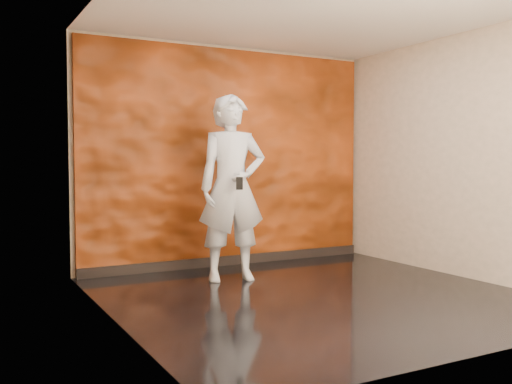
% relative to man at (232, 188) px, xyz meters
% --- Properties ---
extents(room, '(4.02, 4.02, 2.81)m').
position_rel_man_xyz_m(room, '(0.40, -1.08, 0.36)').
color(room, black).
rests_on(room, ground).
extents(feature_wall, '(3.90, 0.06, 2.75)m').
position_rel_man_xyz_m(feature_wall, '(0.40, 0.88, 0.34)').
color(feature_wall, '#C94D18').
rests_on(feature_wall, ground).
extents(baseboard, '(3.90, 0.04, 0.12)m').
position_rel_man_xyz_m(baseboard, '(0.40, 0.84, -0.98)').
color(baseboard, black).
rests_on(baseboard, ground).
extents(man, '(0.84, 0.63, 2.07)m').
position_rel_man_xyz_m(man, '(0.00, 0.00, 0.00)').
color(man, '#A9AFBB').
rests_on(man, ground).
extents(phone, '(0.07, 0.04, 0.14)m').
position_rel_man_xyz_m(phone, '(-0.05, -0.29, 0.06)').
color(phone, black).
rests_on(phone, man).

